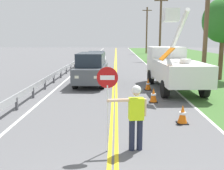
# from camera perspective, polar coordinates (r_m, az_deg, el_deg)

# --- Properties ---
(centerline_yellow_left) EXTENTS (0.11, 110.00, 0.01)m
(centerline_yellow_left) POSITION_cam_1_polar(r_m,az_deg,el_deg) (23.46, 0.50, 2.72)
(centerline_yellow_left) COLOR yellow
(centerline_yellow_left) RESTS_ON ground
(centerline_yellow_right) EXTENTS (0.11, 110.00, 0.01)m
(centerline_yellow_right) POSITION_cam_1_polar(r_m,az_deg,el_deg) (23.46, 0.94, 2.72)
(centerline_yellow_right) COLOR yellow
(centerline_yellow_right) RESTS_ON ground
(edge_line_right) EXTENTS (0.12, 110.00, 0.01)m
(edge_line_right) POSITION_cam_1_polar(r_m,az_deg,el_deg) (23.72, 9.46, 2.66)
(edge_line_right) COLOR silver
(edge_line_right) RESTS_ON ground
(edge_line_left) EXTENTS (0.12, 110.00, 0.01)m
(edge_line_left) POSITION_cam_1_polar(r_m,az_deg,el_deg) (23.75, -8.01, 2.71)
(edge_line_left) COLOR silver
(edge_line_left) RESTS_ON ground
(flagger_worker) EXTENTS (1.08, 0.29, 1.83)m
(flagger_worker) POSITION_cam_1_polar(r_m,az_deg,el_deg) (7.22, 5.15, -6.18)
(flagger_worker) COLOR #1E2338
(flagger_worker) RESTS_ON ground
(stop_sign_paddle) EXTENTS (0.56, 0.04, 2.33)m
(stop_sign_paddle) POSITION_cam_1_polar(r_m,az_deg,el_deg) (6.94, -0.99, -1.16)
(stop_sign_paddle) COLOR silver
(stop_sign_paddle) RESTS_ON ground
(utility_bucket_truck) EXTENTS (2.67, 6.90, 4.85)m
(utility_bucket_truck) POSITION_cam_1_polar(r_m,az_deg,el_deg) (16.43, 13.02, 4.09)
(utility_bucket_truck) COLOR white
(utility_bucket_truck) RESTS_ON ground
(oncoming_suv_nearest) EXTENTS (2.03, 4.66, 2.10)m
(oncoming_suv_nearest) POSITION_cam_1_polar(r_m,az_deg,el_deg) (17.30, -4.51, 3.51)
(oncoming_suv_nearest) COLOR #4C5156
(oncoming_suv_nearest) RESTS_ON ground
(oncoming_sedan_second) EXTENTS (2.02, 4.16, 1.70)m
(oncoming_sedan_second) POSITION_cam_1_polar(r_m,az_deg,el_deg) (27.03, -3.34, 5.46)
(oncoming_sedan_second) COLOR silver
(oncoming_sedan_second) RESTS_ON ground
(utility_pole_near) EXTENTS (1.80, 0.28, 8.53)m
(utility_pole_near) POSITION_cam_1_polar(r_m,az_deg,el_deg) (18.04, 19.84, 14.01)
(utility_pole_near) COLOR brown
(utility_pole_near) RESTS_ON ground
(utility_pole_mid) EXTENTS (1.80, 0.28, 8.52)m
(utility_pole_mid) POSITION_cam_1_polar(r_m,az_deg,el_deg) (36.95, 10.42, 12.20)
(utility_pole_mid) COLOR brown
(utility_pole_mid) RESTS_ON ground
(utility_pole_far) EXTENTS (1.80, 0.28, 8.77)m
(utility_pole_far) POSITION_cam_1_polar(r_m,az_deg,el_deg) (52.33, 7.52, 11.80)
(utility_pole_far) COLOR brown
(utility_pole_far) RESTS_ON ground
(traffic_cone_lead) EXTENTS (0.40, 0.40, 0.70)m
(traffic_cone_lead) POSITION_cam_1_polar(r_m,az_deg,el_deg) (9.92, 15.03, -6.18)
(traffic_cone_lead) COLOR orange
(traffic_cone_lead) RESTS_ON ground
(traffic_cone_mid) EXTENTS (0.40, 0.40, 0.70)m
(traffic_cone_mid) POSITION_cam_1_polar(r_m,az_deg,el_deg) (12.81, 8.97, -2.26)
(traffic_cone_mid) COLOR orange
(traffic_cone_mid) RESTS_ON ground
(traffic_cone_tail) EXTENTS (0.40, 0.40, 0.70)m
(traffic_cone_tail) POSITION_cam_1_polar(r_m,az_deg,el_deg) (15.78, 7.80, 0.14)
(traffic_cone_tail) COLOR orange
(traffic_cone_tail) RESTS_ON ground
(guardrail_left_shoulder) EXTENTS (0.10, 32.00, 0.71)m
(guardrail_left_shoulder) POSITION_cam_1_polar(r_m,az_deg,el_deg) (19.55, -11.74, 2.51)
(guardrail_left_shoulder) COLOR #9EA0A3
(guardrail_left_shoulder) RESTS_ON ground
(roadside_tree_verge) EXTENTS (3.00, 3.00, 5.90)m
(roadside_tree_verge) POSITION_cam_1_polar(r_m,az_deg,el_deg) (20.99, 23.02, 12.71)
(roadside_tree_verge) COLOR brown
(roadside_tree_verge) RESTS_ON ground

